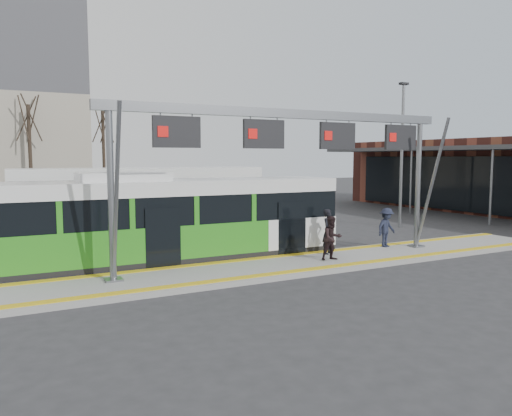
% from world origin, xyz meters
% --- Properties ---
extents(ground, '(120.00, 120.00, 0.00)m').
position_xyz_m(ground, '(0.00, 0.00, 0.00)').
color(ground, '#2D2D30').
rests_on(ground, ground).
extents(platform_main, '(22.00, 3.00, 0.15)m').
position_xyz_m(platform_main, '(0.00, 0.00, 0.07)').
color(platform_main, gray).
rests_on(platform_main, ground).
extents(platform_second, '(20.00, 3.00, 0.15)m').
position_xyz_m(platform_second, '(-4.00, 8.00, 0.07)').
color(platform_second, gray).
rests_on(platform_second, ground).
extents(tactile_main, '(22.00, 2.65, 0.02)m').
position_xyz_m(tactile_main, '(0.00, 0.00, 0.16)').
color(tactile_main, gold).
rests_on(tactile_main, platform_main).
extents(tactile_second, '(20.00, 0.35, 0.02)m').
position_xyz_m(tactile_second, '(-4.00, 9.15, 0.16)').
color(tactile_second, gold).
rests_on(tactile_second, platform_second).
extents(gantry, '(13.00, 1.68, 5.20)m').
position_xyz_m(gantry, '(-0.35, 0.25, 4.30)').
color(gantry, slate).
rests_on(gantry, platform_main).
extents(hero_bus, '(11.80, 2.64, 3.23)m').
position_xyz_m(hero_bus, '(-3.69, 2.61, 1.48)').
color(hero_bus, black).
rests_on(hero_bus, ground).
extents(bg_bus_green, '(12.83, 2.98, 3.19)m').
position_xyz_m(bg_bus_green, '(-2.63, 11.64, 1.58)').
color(bg_bus_green, black).
rests_on(bg_bus_green, ground).
extents(passenger_a, '(0.73, 0.66, 1.67)m').
position_xyz_m(passenger_a, '(1.47, 0.73, 0.99)').
color(passenger_a, black).
rests_on(passenger_a, platform_main).
extents(passenger_b, '(0.78, 0.62, 1.55)m').
position_xyz_m(passenger_b, '(0.91, -0.27, 0.93)').
color(passenger_b, black).
rests_on(passenger_b, platform_main).
extents(passenger_c, '(1.12, 0.81, 1.57)m').
position_xyz_m(passenger_c, '(4.41, 0.85, 0.93)').
color(passenger_c, '#1E2236').
rests_on(passenger_c, platform_main).
extents(tree_left, '(1.40, 1.40, 8.89)m').
position_xyz_m(tree_left, '(-6.88, 28.93, 6.74)').
color(tree_left, '#382B21').
rests_on(tree_left, ground).
extents(tree_mid, '(1.40, 1.40, 9.03)m').
position_xyz_m(tree_mid, '(-0.53, 32.62, 6.85)').
color(tree_mid, '#382B21').
rests_on(tree_mid, ground).
extents(lamp_east, '(0.50, 0.25, 7.64)m').
position_xyz_m(lamp_east, '(9.81, 5.73, 4.06)').
color(lamp_east, slate).
rests_on(lamp_east, ground).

